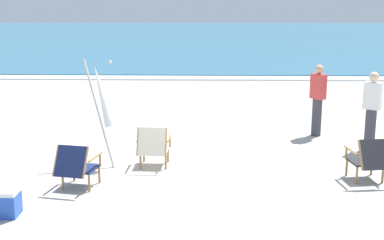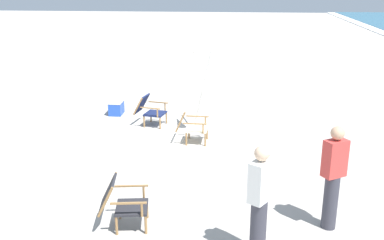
{
  "view_description": "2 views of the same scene",
  "coord_description": "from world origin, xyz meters",
  "px_view_note": "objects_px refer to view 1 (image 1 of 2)",
  "views": [
    {
      "loc": [
        0.4,
        -8.71,
        3.14
      ],
      "look_at": [
        0.14,
        1.6,
        0.73
      ],
      "focal_mm": 50.0,
      "sensor_mm": 36.0,
      "label": 1
    },
    {
      "loc": [
        9.16,
        1.72,
        3.67
      ],
      "look_at": [
        0.25,
        0.88,
        0.79
      ],
      "focal_mm": 42.0,
      "sensor_mm": 36.0,
      "label": 2
    }
  ],
  "objects_px": {
    "person_near_chairs": "(318,100)",
    "person_by_waterline": "(372,110)",
    "beach_chair_front_left": "(370,159)",
    "cooler_box": "(2,202)",
    "beach_chair_back_right": "(76,165)",
    "beach_chair_far_center": "(153,146)",
    "umbrella_furled_white": "(102,97)"
  },
  "relations": [
    {
      "from": "beach_chair_front_left",
      "to": "umbrella_furled_white",
      "type": "xyz_separation_m",
      "value": [
        -4.71,
        0.83,
        0.89
      ]
    },
    {
      "from": "person_by_waterline",
      "to": "cooler_box",
      "type": "bearing_deg",
      "value": -150.51
    },
    {
      "from": "umbrella_furled_white",
      "to": "cooler_box",
      "type": "relative_size",
      "value": 4.11
    },
    {
      "from": "person_by_waterline",
      "to": "beach_chair_far_center",
      "type": "bearing_deg",
      "value": -162.91
    },
    {
      "from": "beach_chair_back_right",
      "to": "beach_chair_far_center",
      "type": "relative_size",
      "value": 1.06
    },
    {
      "from": "umbrella_furled_white",
      "to": "person_by_waterline",
      "type": "distance_m",
      "value": 5.47
    },
    {
      "from": "cooler_box",
      "to": "beach_chair_far_center",
      "type": "bearing_deg",
      "value": 48.55
    },
    {
      "from": "umbrella_furled_white",
      "to": "cooler_box",
      "type": "bearing_deg",
      "value": -113.7
    },
    {
      "from": "cooler_box",
      "to": "umbrella_furled_white",
      "type": "bearing_deg",
      "value": 66.3
    },
    {
      "from": "person_near_chairs",
      "to": "person_by_waterline",
      "type": "xyz_separation_m",
      "value": [
        0.88,
        -1.12,
        0.0
      ]
    },
    {
      "from": "beach_chair_front_left",
      "to": "cooler_box",
      "type": "xyz_separation_m",
      "value": [
        -5.76,
        -1.57,
        -0.22
      ]
    },
    {
      "from": "beach_chair_back_right",
      "to": "person_by_waterline",
      "type": "bearing_deg",
      "value": 24.48
    },
    {
      "from": "beach_chair_back_right",
      "to": "beach_chair_far_center",
      "type": "bearing_deg",
      "value": 45.49
    },
    {
      "from": "beach_chair_back_right",
      "to": "person_by_waterline",
      "type": "relative_size",
      "value": 0.52
    },
    {
      "from": "person_near_chairs",
      "to": "beach_chair_front_left",
      "type": "bearing_deg",
      "value": -85.14
    },
    {
      "from": "beach_chair_back_right",
      "to": "beach_chair_front_left",
      "type": "bearing_deg",
      "value": 5.65
    },
    {
      "from": "beach_chair_front_left",
      "to": "person_near_chairs",
      "type": "height_order",
      "value": "person_near_chairs"
    },
    {
      "from": "beach_chair_front_left",
      "to": "cooler_box",
      "type": "distance_m",
      "value": 5.98
    },
    {
      "from": "person_by_waterline",
      "to": "cooler_box",
      "type": "height_order",
      "value": "person_by_waterline"
    },
    {
      "from": "umbrella_furled_white",
      "to": "person_by_waterline",
      "type": "bearing_deg",
      "value": 12.74
    },
    {
      "from": "beach_chair_front_left",
      "to": "umbrella_furled_white",
      "type": "height_order",
      "value": "umbrella_furled_white"
    },
    {
      "from": "cooler_box",
      "to": "beach_chair_back_right",
      "type": "bearing_deg",
      "value": 52.21
    },
    {
      "from": "beach_chair_front_left",
      "to": "beach_chair_back_right",
      "type": "distance_m",
      "value": 4.94
    },
    {
      "from": "beach_chair_front_left",
      "to": "beach_chair_back_right",
      "type": "xyz_separation_m",
      "value": [
        -4.92,
        -0.49,
        -0.0
      ]
    },
    {
      "from": "beach_chair_back_right",
      "to": "person_near_chairs",
      "type": "xyz_separation_m",
      "value": [
        4.65,
        3.64,
        0.42
      ]
    },
    {
      "from": "beach_chair_front_left",
      "to": "umbrella_furled_white",
      "type": "bearing_deg",
      "value": 170.02
    },
    {
      "from": "beach_chair_far_center",
      "to": "person_by_waterline",
      "type": "bearing_deg",
      "value": 17.09
    },
    {
      "from": "beach_chair_back_right",
      "to": "person_near_chairs",
      "type": "distance_m",
      "value": 5.92
    },
    {
      "from": "beach_chair_far_center",
      "to": "umbrella_furled_white",
      "type": "bearing_deg",
      "value": 171.29
    },
    {
      "from": "beach_chair_far_center",
      "to": "cooler_box",
      "type": "xyz_separation_m",
      "value": [
        -1.99,
        -2.26,
        -0.23
      ]
    },
    {
      "from": "beach_chair_back_right",
      "to": "beach_chair_far_center",
      "type": "distance_m",
      "value": 1.64
    },
    {
      "from": "beach_chair_front_left",
      "to": "beach_chair_far_center",
      "type": "relative_size",
      "value": 1.0
    }
  ]
}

